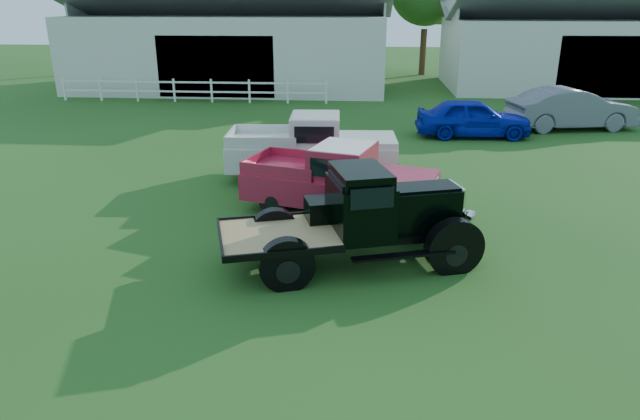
# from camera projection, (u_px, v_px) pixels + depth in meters

# --- Properties ---
(ground) EXTENTS (120.00, 120.00, 0.00)m
(ground) POSITION_uv_depth(u_px,v_px,m) (304.00, 284.00, 10.68)
(ground) COLOR #214916
(shed_left) EXTENTS (18.80, 10.20, 5.60)m
(shed_left) POSITION_uv_depth(u_px,v_px,m) (235.00, 40.00, 34.57)
(shed_left) COLOR beige
(shed_left) RESTS_ON ground
(shed_right) EXTENTS (16.80, 9.20, 5.20)m
(shed_right) POSITION_uv_depth(u_px,v_px,m) (585.00, 44.00, 33.99)
(shed_right) COLOR beige
(shed_right) RESTS_ON ground
(fence_rail) EXTENTS (14.20, 0.16, 1.20)m
(fence_rail) POSITION_uv_depth(u_px,v_px,m) (193.00, 90.00, 29.79)
(fence_rail) COLOR white
(fence_rail) RESTS_ON ground
(tree_c) EXTENTS (5.40, 5.40, 9.00)m
(tree_c) POSITION_uv_depth(u_px,v_px,m) (425.00, 9.00, 39.63)
(tree_c) COLOR #175016
(tree_c) RESTS_ON ground
(tree_d) EXTENTS (6.00, 6.00, 10.00)m
(tree_d) POSITION_uv_depth(u_px,v_px,m) (614.00, 1.00, 39.41)
(tree_d) COLOR #175016
(tree_d) RESTS_ON ground
(vintage_flatbed) EXTENTS (5.37, 3.36, 1.98)m
(vintage_flatbed) POSITION_uv_depth(u_px,v_px,m) (355.00, 217.00, 11.20)
(vintage_flatbed) COLOR black
(vintage_flatbed) RESTS_ON ground
(red_pickup) EXTENTS (5.16, 3.18, 1.76)m
(red_pickup) POSITION_uv_depth(u_px,v_px,m) (339.00, 179.00, 13.97)
(red_pickup) COLOR #A61D38
(red_pickup) RESTS_ON ground
(white_pickup) EXTENTS (5.19, 2.23, 1.87)m
(white_pickup) POSITION_uv_depth(u_px,v_px,m) (312.00, 148.00, 16.76)
(white_pickup) COLOR beige
(white_pickup) RESTS_ON ground
(misc_car_blue) EXTENTS (4.41, 1.90, 1.48)m
(misc_car_blue) POSITION_uv_depth(u_px,v_px,m) (473.00, 118.00, 22.07)
(misc_car_blue) COLOR #0517A7
(misc_car_blue) RESTS_ON ground
(misc_car_grey) EXTENTS (5.34, 2.73, 1.68)m
(misc_car_grey) POSITION_uv_depth(u_px,v_px,m) (571.00, 109.00, 23.37)
(misc_car_grey) COLOR slate
(misc_car_grey) RESTS_ON ground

